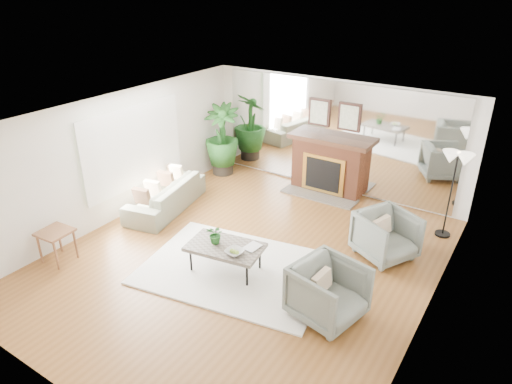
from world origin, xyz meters
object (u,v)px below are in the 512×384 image
Objects in this scene: armchair_front at (328,292)px; fireplace at (327,164)px; sofa at (166,195)px; potted_ficus at (222,137)px; side_table at (55,236)px; armchair_back at (386,236)px; coffee_table at (225,248)px; floor_lamp at (456,165)px.

fireplace is at bearing 38.33° from armchair_front.
fireplace is 4.27m from armchair_front.
sofa is at bearing -133.24° from fireplace.
side_table is at bearing -90.62° from potted_ficus.
potted_ficus reaches higher than sofa.
fireplace reaches higher than armchair_back.
fireplace is 1.56× the size of coffee_table.
potted_ficus is 5.33m from floor_lamp.
potted_ficus reaches higher than floor_lamp.
fireplace is 1.23× the size of floor_lamp.
coffee_table is 4.32m from floor_lamp.
potted_ficus is (-4.42, 3.44, 0.50)m from armchair_front.
potted_ficus is (-0.15, 2.19, 0.62)m from sofa.
sofa is at bearing 127.96° from armchair_back.
armchair_front is at bearing -156.33° from armchair_back.
coffee_table is 1.42× the size of armchair_front.
potted_ficus is at bearing 89.38° from side_table.
armchair_back is 0.52× the size of potted_ficus.
fireplace is at bearing 9.17° from potted_ficus.
armchair_front is 3.55m from floor_lamp.
armchair_back is at bearing 42.07° from coffee_table.
side_table is (-2.59, -1.31, 0.04)m from coffee_table.
armchair_back is at bearing 87.24° from sofa.
coffee_table is at bearing 160.79° from armchair_back.
side_table reaches higher than coffee_table.
armchair_front is 1.61× the size of side_table.
armchair_front reaches higher than coffee_table.
coffee_table is 0.79× the size of floor_lamp.
side_table is 7.04m from floor_lamp.
coffee_table is 0.76× the size of potted_ficus.
armchair_back is (4.45, 0.72, 0.11)m from sofa.
armchair_front reaches higher than side_table.
coffee_table is 1.89m from armchair_front.
coffee_table is 2.90m from side_table.
armchair_front is at bearing 61.69° from sofa.
armchair_back is at bearing -17.64° from potted_ficus.
floor_lamp is (5.15, 2.04, 1.12)m from sofa.
armchair_back is 0.54× the size of floor_lamp.
floor_lamp is (0.88, 3.29, 1.00)m from armchair_front.
floor_lamp is at bearing 48.95° from coffee_table.
armchair_back is 0.97× the size of armchair_front.
fireplace reaches higher than side_table.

